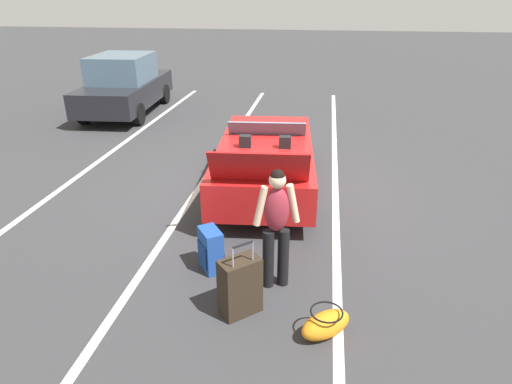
# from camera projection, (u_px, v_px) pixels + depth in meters

# --- Properties ---
(ground_plane) EXTENTS (80.00, 80.00, 0.00)m
(ground_plane) POSITION_uv_depth(u_px,v_px,m) (265.00, 189.00, 8.78)
(ground_plane) COLOR #333335
(lot_line_near) EXTENTS (18.00, 0.12, 0.01)m
(lot_line_near) POSITION_uv_depth(u_px,v_px,m) (335.00, 193.00, 8.59)
(lot_line_near) COLOR silver
(lot_line_near) RESTS_ON ground_plane
(lot_line_mid) EXTENTS (18.00, 0.12, 0.01)m
(lot_line_mid) POSITION_uv_depth(u_px,v_px,m) (201.00, 185.00, 8.96)
(lot_line_mid) COLOR silver
(lot_line_mid) RESTS_ON ground_plane
(lot_line_far) EXTENTS (18.00, 0.12, 0.01)m
(lot_line_far) POSITION_uv_depth(u_px,v_px,m) (77.00, 177.00, 9.34)
(lot_line_far) COLOR silver
(lot_line_far) RESTS_ON ground_plane
(convertible_car) EXTENTS (4.33, 2.09, 1.50)m
(convertible_car) POSITION_uv_depth(u_px,v_px,m) (266.00, 158.00, 8.71)
(convertible_car) COLOR red
(convertible_car) RESTS_ON ground_plane
(suitcase_large_black) EXTENTS (0.53, 0.54, 1.00)m
(suitcase_large_black) POSITION_uv_depth(u_px,v_px,m) (240.00, 286.00, 5.28)
(suitcase_large_black) COLOR #2D2319
(suitcase_large_black) RESTS_ON ground_plane
(suitcase_medium_bright) EXTENTS (0.47, 0.43, 0.62)m
(suitcase_medium_bright) POSITION_uv_depth(u_px,v_px,m) (211.00, 250.00, 6.13)
(suitcase_medium_bright) COLOR #1E479E
(suitcase_medium_bright) RESTS_ON ground_plane
(duffel_bag) EXTENTS (0.64, 0.69, 0.34)m
(duffel_bag) POSITION_uv_depth(u_px,v_px,m) (326.00, 324.00, 4.98)
(duffel_bag) COLOR orange
(duffel_bag) RESTS_ON ground_plane
(traveler_person) EXTENTS (0.31, 0.60, 1.65)m
(traveler_person) POSITION_uv_depth(u_px,v_px,m) (277.00, 223.00, 5.54)
(traveler_person) COLOR black
(traveler_person) RESTS_ON ground_plane
(parked_sedan_near) EXTENTS (4.61, 2.11, 1.82)m
(parked_sedan_near) POSITION_uv_depth(u_px,v_px,m) (125.00, 85.00, 13.94)
(parked_sedan_near) COLOR black
(parked_sedan_near) RESTS_ON ground_plane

